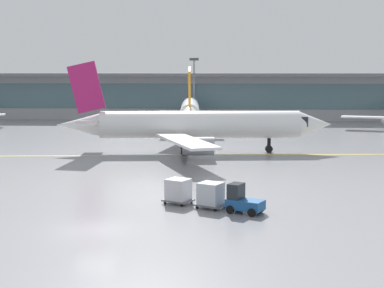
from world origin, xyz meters
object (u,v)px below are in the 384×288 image
(baggage_tug, at_px, (242,201))
(cargo_dolly_trailing, at_px, (178,190))
(cargo_dolly_lead, at_px, (211,194))
(gate_airplane_1, at_px, (190,110))
(apron_light_mast_1, at_px, (194,87))
(taxiing_regional_jet, at_px, (197,126))

(baggage_tug, relative_size, cargo_dolly_trailing, 1.14)
(cargo_dolly_lead, relative_size, cargo_dolly_trailing, 1.00)
(gate_airplane_1, relative_size, apron_light_mast_1, 2.57)
(baggage_tug, height_order, cargo_dolly_lead, baggage_tug)
(cargo_dolly_trailing, xyz_separation_m, apron_light_mast_1, (-3.38, 71.22, 5.92))
(baggage_tug, height_order, apron_light_mast_1, apron_light_mast_1)
(baggage_tug, relative_size, cargo_dolly_lead, 1.14)
(cargo_dolly_trailing, bearing_deg, cargo_dolly_lead, 0.00)
(cargo_dolly_trailing, distance_m, apron_light_mast_1, 71.55)
(cargo_dolly_lead, relative_size, apron_light_mast_1, 0.21)
(apron_light_mast_1, bearing_deg, cargo_dolly_trailing, -87.28)
(baggage_tug, bearing_deg, cargo_dolly_trailing, 180.00)
(taxiing_regional_jet, height_order, cargo_dolly_trailing, taxiing_regional_jet)
(cargo_dolly_trailing, relative_size, apron_light_mast_1, 0.21)
(gate_airplane_1, bearing_deg, baggage_tug, -176.12)
(taxiing_regional_jet, height_order, baggage_tug, taxiing_regional_jet)
(taxiing_regional_jet, height_order, cargo_dolly_lead, taxiing_regional_jet)
(taxiing_regional_jet, relative_size, cargo_dolly_trailing, 13.18)
(gate_airplane_1, height_order, apron_light_mast_1, apron_light_mast_1)
(gate_airplane_1, height_order, taxiing_regional_jet, taxiing_regional_jet)
(apron_light_mast_1, bearing_deg, cargo_dolly_lead, -85.34)
(taxiing_regional_jet, bearing_deg, cargo_dolly_lead, -90.20)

